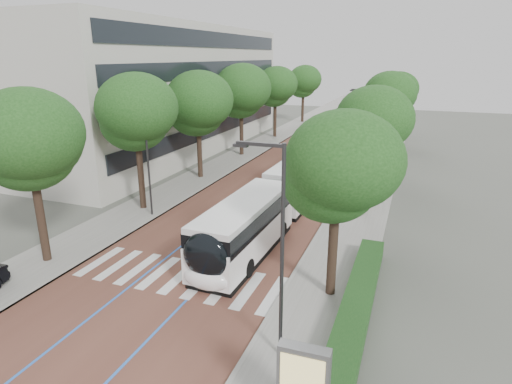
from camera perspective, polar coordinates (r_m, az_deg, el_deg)
ground at (r=21.90m, az=-11.90°, el=-12.13°), size 160.00×160.00×0.00m
road at (r=57.85m, az=9.63°, el=6.75°), size 11.00×140.00×0.02m
sidewalk_left at (r=59.67m, az=2.51°, el=7.36°), size 4.00×140.00×0.12m
sidewalk_right at (r=56.94m, az=17.09°, el=6.09°), size 4.00×140.00×0.12m
kerb_left at (r=59.12m, az=4.27°, el=7.23°), size 0.20×140.00×0.14m
kerb_right at (r=57.07m, az=15.18°, el=6.28°), size 0.20×140.00×0.14m
zebra_crossing at (r=22.53m, az=-10.10°, el=-11.04°), size 10.55×3.60×0.01m
lane_line_left at (r=58.16m, az=8.08°, el=6.89°), size 0.12×126.00×0.01m
lane_line_right at (r=57.57m, az=11.20°, el=6.62°), size 0.12×126.00×0.01m
office_building at (r=53.32m, az=-14.31°, el=13.14°), size 18.11×40.00×14.00m
hedge at (r=18.92m, az=13.02°, el=-15.57°), size 1.20×14.00×0.80m
streetlight_near at (r=14.70m, az=2.86°, el=-6.14°), size 1.82×0.20×8.00m
streetlight_far at (r=38.51m, az=14.43°, el=8.28°), size 1.82×0.20×8.00m
lamp_post_left at (r=29.87m, az=-14.23°, el=4.32°), size 0.14×0.14×8.00m
trees_left at (r=44.64m, az=-3.63°, el=12.34°), size 6.15×60.39×9.47m
trees_right at (r=38.46m, az=16.25°, el=10.20°), size 5.23×47.11×8.84m
lead_bus at (r=27.13m, az=1.78°, el=-1.97°), size 3.02×18.46×3.20m
bus_queued_0 at (r=41.61m, az=8.47°, el=4.83°), size 2.56×12.40×3.20m
bus_queued_1 at (r=55.15m, az=11.97°, el=7.79°), size 2.88×12.46×3.20m
bus_queued_2 at (r=67.16m, az=13.61°, el=9.40°), size 2.97×12.48×3.20m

